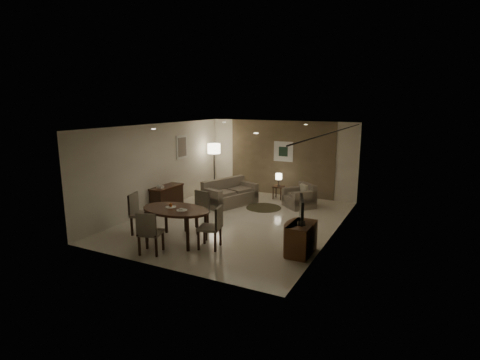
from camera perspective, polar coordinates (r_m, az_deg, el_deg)
The scene contains 31 objects.
room_shell at distance 10.87m, azimuth 0.48°, elevation 1.23°, with size 5.50×7.00×2.70m.
taupe_accent at distance 13.66m, azimuth 6.25°, elevation 3.33°, with size 3.96×0.03×2.70m, color #746048.
curtain_wall at distance 9.62m, azimuth 13.84°, elevation -0.70°, with size 0.08×6.70×2.58m, color beige, non-canonical shape.
curtain_rod at distance 9.43m, azimuth 14.23°, elevation 7.16°, with size 0.03×0.03×6.80m, color black.
art_back_frame at distance 13.57m, azimuth 6.63°, elevation 4.33°, with size 0.72×0.03×0.72m, color silver.
art_back_canvas at distance 13.56m, azimuth 6.61°, elevation 4.33°, with size 0.34×0.01×0.34m, color #1B3021.
art_left_frame at distance 12.87m, azimuth -8.86°, elevation 4.99°, with size 0.03×0.60×0.80m, color silver.
art_left_canvas at distance 12.86m, azimuth -8.81°, elevation 4.98°, with size 0.01×0.46×0.64m, color gray.
downlight_nl at distance 9.62m, azimuth -13.04°, elevation 7.57°, with size 0.10×0.10×0.01m, color white.
downlight_nr at distance 8.12m, azimuth 2.45°, elevation 7.13°, with size 0.10×0.10×0.01m, color white.
downlight_fl at distance 12.59m, azimuth -2.42°, elevation 8.78°, with size 0.10×0.10×0.01m, color white.
downlight_fr at distance 11.49m, azimuth 9.99°, elevation 8.33°, with size 0.10×0.10×0.01m, color white.
console_desk at distance 12.06m, azimuth -11.07°, elevation -2.69°, with size 0.48×1.20×0.75m, color #452A16, non-canonical shape.
telephone at distance 11.73m, azimuth -12.04°, elevation -1.00°, with size 0.20×0.14×0.09m, color white, non-canonical shape.
tv_cabinet at distance 8.56m, azimuth 9.34°, elevation -8.83°, with size 0.48×0.90×0.70m, color brown, non-canonical shape.
flat_tv at distance 8.36m, azimuth 9.36°, elevation -4.51°, with size 0.06×0.88×0.60m, color black, non-canonical shape.
dining_table at distance 9.28m, azimuth -9.71°, elevation -6.79°, with size 1.76×1.10×0.82m, color #452A16, non-canonical shape.
chair_near at distance 8.68m, azimuth -13.43°, elevation -7.71°, with size 0.48×0.48×0.99m, color #756A5A, non-canonical shape.
chair_far at distance 9.90m, azimuth -6.66°, elevation -4.86°, with size 0.50×0.50×1.04m, color #756A5A, non-canonical shape.
chair_left at distance 9.96m, azimuth -14.61°, elevation -5.02°, with size 0.51×0.51×1.06m, color #756A5A, non-canonical shape.
chair_right at distance 8.75m, azimuth -4.67°, elevation -7.18°, with size 0.49×0.49×1.01m, color #756A5A, non-canonical shape.
plate_a at distance 9.30m, azimuth -10.51°, elevation -4.08°, with size 0.26×0.26×0.02m, color white.
plate_b at distance 8.99m, azimuth -8.86°, elevation -4.57°, with size 0.26×0.26×0.02m, color white.
fruit_apple at distance 9.29m, azimuth -10.52°, elevation -3.76°, with size 0.09×0.09×0.09m, color #AA4A13.
napkin at distance 8.99m, azimuth -8.86°, elevation -4.43°, with size 0.12×0.08×0.03m, color white.
round_rug at distance 12.12m, azimuth 3.63°, elevation -4.22°, with size 1.13×1.13×0.01m, color #433C26.
sofa at distance 12.36m, azimuth -1.49°, elevation -1.91°, with size 0.89×1.77×0.83m, color #756A5A, non-canonical shape.
armchair at distance 12.24m, azimuth 8.99°, elevation -2.38°, with size 0.85×0.80×0.76m, color #756A5A, non-canonical shape.
side_table at distance 13.23m, azimuth 5.87°, elevation -1.90°, with size 0.36×0.36×0.45m, color black, non-canonical shape.
table_lamp at distance 13.13m, azimuth 5.92°, elevation 0.12°, with size 0.22×0.22×0.50m, color #FFEAC1, non-canonical shape.
floor_lamp at distance 13.90m, azimuth -3.95°, elevation 1.75°, with size 0.47×0.47×1.85m, color #FFE5B7, non-canonical shape.
Camera 1 is at (4.75, -9.17, 3.34)m, focal length 28.00 mm.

